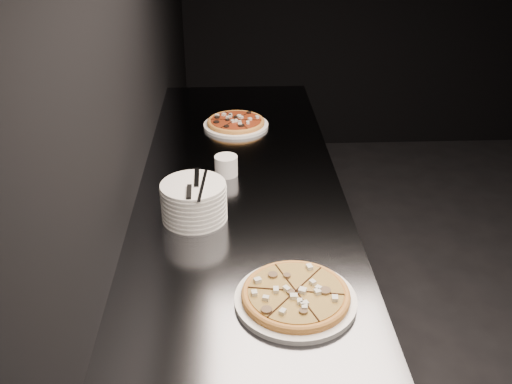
{
  "coord_description": "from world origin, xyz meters",
  "views": [
    {
      "loc": [
        -2.15,
        -1.75,
        1.91
      ],
      "look_at": [
        -2.08,
        -0.09,
        0.99
      ],
      "focal_mm": 40.0,
      "sensor_mm": 36.0,
      "label": 1
    }
  ],
  "objects_px": {
    "pizza_mushroom": "(296,296)",
    "plate_stack": "(194,201)",
    "ramekin": "(226,165)",
    "counter": "(242,299)",
    "pizza_tomato": "(236,123)",
    "cutlery": "(195,186)"
  },
  "relations": [
    {
      "from": "pizza_mushroom",
      "to": "plate_stack",
      "type": "distance_m",
      "value": 0.53
    },
    {
      "from": "ramekin",
      "to": "counter",
      "type": "bearing_deg",
      "value": -74.33
    },
    {
      "from": "ramekin",
      "to": "pizza_mushroom",
      "type": "bearing_deg",
      "value": -76.22
    },
    {
      "from": "pizza_tomato",
      "to": "ramekin",
      "type": "distance_m",
      "value": 0.48
    },
    {
      "from": "ramekin",
      "to": "plate_stack",
      "type": "bearing_deg",
      "value": -108.6
    },
    {
      "from": "plate_stack",
      "to": "ramekin",
      "type": "bearing_deg",
      "value": 71.4
    },
    {
      "from": "pizza_mushroom",
      "to": "cutlery",
      "type": "distance_m",
      "value": 0.52
    },
    {
      "from": "pizza_tomato",
      "to": "plate_stack",
      "type": "height_order",
      "value": "plate_stack"
    },
    {
      "from": "plate_stack",
      "to": "pizza_tomato",
      "type": "bearing_deg",
      "value": 79.37
    },
    {
      "from": "plate_stack",
      "to": "cutlery",
      "type": "distance_m",
      "value": 0.07
    },
    {
      "from": "pizza_tomato",
      "to": "cutlery",
      "type": "relative_size",
      "value": 1.3
    },
    {
      "from": "pizza_mushroom",
      "to": "ramekin",
      "type": "relative_size",
      "value": 3.82
    },
    {
      "from": "pizza_tomato",
      "to": "cutlery",
      "type": "xyz_separation_m",
      "value": [
        -0.14,
        -0.8,
        0.11
      ]
    },
    {
      "from": "counter",
      "to": "ramekin",
      "type": "relative_size",
      "value": 28.01
    },
    {
      "from": "pizza_tomato",
      "to": "plate_stack",
      "type": "distance_m",
      "value": 0.8
    },
    {
      "from": "counter",
      "to": "cutlery",
      "type": "height_order",
      "value": "cutlery"
    },
    {
      "from": "counter",
      "to": "pizza_tomato",
      "type": "xyz_separation_m",
      "value": [
        -0.01,
        0.66,
        0.48
      ]
    },
    {
      "from": "cutlery",
      "to": "pizza_mushroom",
      "type": "bearing_deg",
      "value": -58.33
    },
    {
      "from": "pizza_mushroom",
      "to": "pizza_tomato",
      "type": "relative_size",
      "value": 1.13
    },
    {
      "from": "counter",
      "to": "pizza_mushroom",
      "type": "distance_m",
      "value": 0.76
    },
    {
      "from": "counter",
      "to": "plate_stack",
      "type": "height_order",
      "value": "plate_stack"
    },
    {
      "from": "pizza_tomato",
      "to": "ramekin",
      "type": "bearing_deg",
      "value": -95.17
    }
  ]
}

